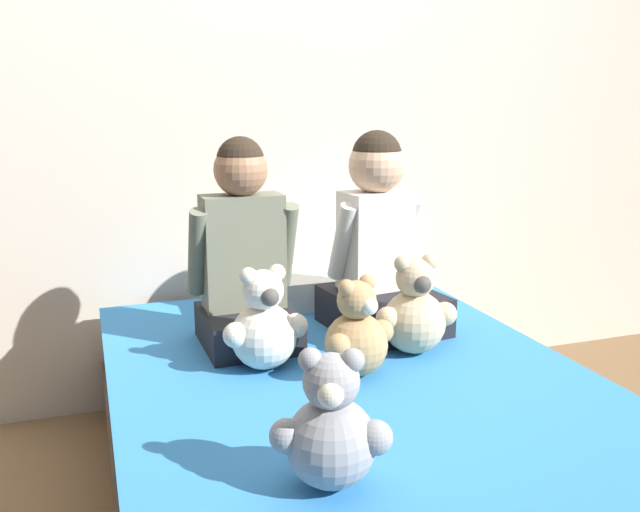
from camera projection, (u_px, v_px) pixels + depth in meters
name	position (u px, v px, depth m)	size (l,w,h in m)	color
wall_behind_bed	(261.00, 81.00, 2.59)	(8.00, 0.06, 2.50)	beige
bed	(358.00, 454.00, 1.90)	(1.32, 1.87, 0.43)	#473828
child_on_left	(244.00, 256.00, 2.09)	(0.34, 0.32, 0.64)	black
child_on_right	(379.00, 247.00, 2.24)	(0.37, 0.42, 0.66)	black
teddy_bear_held_by_left_child	(264.00, 326.00, 1.92)	(0.25, 0.19, 0.30)	silver
teddy_bear_held_by_right_child	(415.00, 312.00, 2.03)	(0.25, 0.19, 0.31)	#D1B78E
teddy_bear_between_children	(357.00, 334.00, 1.87)	(0.22, 0.18, 0.28)	tan
teddy_bear_at_foot_of_bed	(331.00, 429.00, 1.33)	(0.23, 0.18, 0.29)	#939399
pillow_at_headboard	(282.00, 289.00, 2.53)	(0.53, 0.30, 0.11)	silver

